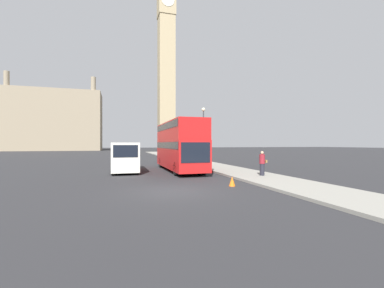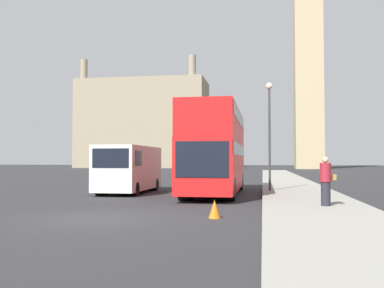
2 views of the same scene
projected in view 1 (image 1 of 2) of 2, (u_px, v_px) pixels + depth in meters
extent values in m
plane|color=#28282B|center=(172.00, 191.00, 13.00)|extent=(300.00, 300.00, 0.00)
cube|color=gray|center=(288.00, 184.00, 14.93)|extent=(3.76, 120.00, 0.15)
cube|color=tan|center=(166.00, 84.00, 93.54)|extent=(5.69, 5.69, 48.69)
cube|color=tan|center=(166.00, 4.00, 93.52)|extent=(6.15, 6.15, 9.39)
cylinder|color=silver|center=(168.00, 0.00, 90.51)|extent=(4.67, 0.12, 4.67)
cube|color=gray|center=(56.00, 121.00, 91.31)|extent=(30.66, 13.67, 21.06)
cylinder|color=gray|center=(7.00, 78.00, 82.07)|extent=(1.64, 1.64, 4.63)
cylinder|color=gray|center=(93.00, 84.00, 89.38)|extent=(1.64, 1.64, 4.63)
cube|color=red|center=(179.00, 154.00, 22.86)|extent=(2.43, 10.01, 2.41)
cube|color=red|center=(179.00, 131.00, 22.85)|extent=(2.43, 9.81, 1.61)
cube|color=black|center=(179.00, 145.00, 22.86)|extent=(2.47, 9.61, 0.55)
cube|color=black|center=(179.00, 127.00, 22.85)|extent=(2.47, 9.41, 0.55)
cube|color=black|center=(196.00, 153.00, 18.04)|extent=(2.14, 0.03, 1.45)
cylinder|color=black|center=(179.00, 169.00, 19.25)|extent=(0.68, 1.05, 1.05)
cylinder|color=black|center=(201.00, 168.00, 19.74)|extent=(0.68, 1.05, 1.05)
cylinder|color=black|center=(163.00, 162.00, 25.97)|extent=(0.68, 1.05, 1.05)
cylinder|color=black|center=(180.00, 162.00, 26.46)|extent=(0.68, 1.05, 1.05)
cube|color=silver|center=(125.00, 156.00, 21.89)|extent=(2.12, 5.83, 2.30)
cube|color=black|center=(126.00, 151.00, 19.08)|extent=(1.80, 0.02, 0.92)
cube|color=black|center=(125.00, 151.00, 20.07)|extent=(2.15, 1.05, 0.74)
cylinder|color=black|center=(115.00, 170.00, 19.76)|extent=(0.53, 0.70, 0.70)
cylinder|color=black|center=(136.00, 170.00, 20.21)|extent=(0.53, 0.70, 0.70)
cylinder|color=black|center=(115.00, 166.00, 23.57)|extent=(0.53, 0.70, 0.70)
cylinder|color=black|center=(133.00, 166.00, 24.02)|extent=(0.53, 0.70, 0.70)
cylinder|color=#23232D|center=(262.00, 170.00, 18.17)|extent=(0.33, 0.33, 0.84)
cylinder|color=maroon|center=(262.00, 159.00, 18.17)|extent=(0.38, 0.38, 0.66)
sphere|color=tan|center=(262.00, 153.00, 18.17)|extent=(0.23, 0.23, 0.23)
cube|color=olive|center=(266.00, 161.00, 18.25)|extent=(0.12, 0.24, 0.20)
cylinder|color=#38383D|center=(203.00, 139.00, 24.95)|extent=(0.12, 0.12, 5.41)
sphere|color=beige|center=(203.00, 110.00, 24.95)|extent=(0.36, 0.36, 0.36)
cone|color=orange|center=(232.00, 181.00, 14.53)|extent=(0.36, 0.36, 0.55)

